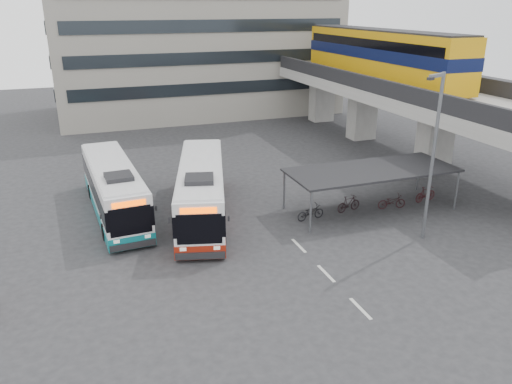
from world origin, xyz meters
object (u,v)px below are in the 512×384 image
object	(u,v)px
bus_main	(202,191)
lamp_post	(433,149)
bus_teal	(114,189)
pedestrian	(132,227)

from	to	relation	value
bus_main	lamp_post	size ratio (longest dim) A/B	1.35
bus_teal	lamp_post	size ratio (longest dim) A/B	1.28
bus_main	bus_teal	size ratio (longest dim) A/B	1.06
pedestrian	bus_main	bearing A→B (deg)	-58.03
bus_main	pedestrian	world-z (taller)	bus_main
lamp_post	pedestrian	bearing A→B (deg)	137.37
lamp_post	bus_teal	bearing A→B (deg)	124.39
bus_teal	lamp_post	distance (m)	17.71
bus_teal	lamp_post	xyz separation A→B (m)	(14.82, -9.07, 3.41)
bus_main	pedestrian	size ratio (longest dim) A/B	7.10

